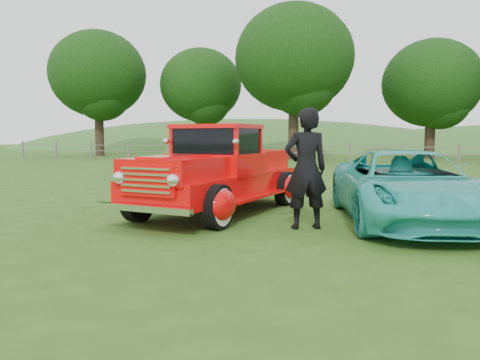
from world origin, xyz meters
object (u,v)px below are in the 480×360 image
(tree_near_east, at_px, (432,84))
(man, at_px, (306,169))
(tree_far_west, at_px, (98,74))
(teal_sedan, at_px, (406,187))
(tree_mid_west, at_px, (201,86))
(red_pickup, at_px, (218,174))
(tree_near_west, at_px, (294,58))

(tree_near_east, bearing_deg, man, -98.52)
(tree_far_west, distance_m, teal_sedan, 33.30)
(tree_far_west, height_order, teal_sedan, tree_far_west)
(tree_mid_west, height_order, teal_sedan, tree_mid_west)
(teal_sedan, bearing_deg, man, -159.71)
(red_pickup, height_order, man, man)
(tree_near_west, height_order, teal_sedan, tree_near_west)
(tree_far_west, distance_m, tree_near_west, 16.03)
(tree_mid_west, distance_m, red_pickup, 28.44)
(red_pickup, distance_m, man, 2.25)
(tree_far_west, relative_size, tree_near_west, 0.95)
(tree_far_west, height_order, red_pickup, tree_far_west)
(tree_far_west, relative_size, red_pickup, 1.91)
(tree_far_west, relative_size, teal_sedan, 2.12)
(tree_far_west, distance_m, tree_near_east, 25.21)
(red_pickup, xyz_separation_m, man, (1.95, -1.10, 0.21))
(tree_mid_west, relative_size, red_pickup, 1.63)
(tree_near_east, xyz_separation_m, red_pickup, (-6.14, -26.85, -4.45))
(tree_mid_west, bearing_deg, red_pickup, -67.20)
(teal_sedan, bearing_deg, tree_far_west, 120.75)
(tree_far_west, bearing_deg, tree_near_west, -3.58)
(red_pickup, bearing_deg, man, -20.20)
(tree_near_west, height_order, man, tree_near_west)
(man, bearing_deg, tree_near_west, -105.46)
(tree_near_east, bearing_deg, teal_sedan, -95.43)
(tree_near_east, xyz_separation_m, man, (-4.18, -27.95, -4.24))
(tree_near_east, distance_m, man, 28.58)
(man, bearing_deg, red_pickup, -56.32)
(tree_far_west, xyz_separation_m, tree_mid_west, (8.00, 2.00, -0.94))
(tree_mid_west, distance_m, man, 30.19)
(tree_far_west, height_order, tree_mid_west, tree_far_west)
(red_pickup, bearing_deg, tree_near_east, 86.42)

